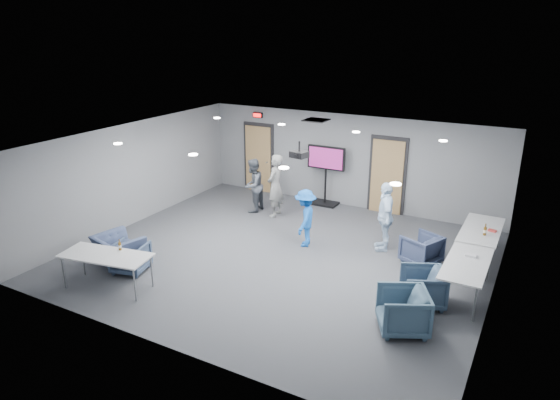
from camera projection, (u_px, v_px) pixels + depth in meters
The scene contains 29 objects.
floor at pixel (282, 256), 11.58m from camera, with size 9.00×9.00×0.00m, color #313338.
ceiling at pixel (283, 142), 10.70m from camera, with size 9.00×9.00×0.00m, color white.
wall_back at pixel (348, 161), 14.45m from camera, with size 9.00×0.02×2.70m, color slate.
wall_front at pixel (161, 275), 7.82m from camera, with size 9.00×0.02×2.70m, color slate.
wall_left at pixel (133, 174), 13.18m from camera, with size 0.02×8.00×2.70m, color slate.
wall_right at pixel (499, 240), 9.10m from camera, with size 0.02×8.00×2.70m, color slate.
door_left at pixel (259, 158), 15.87m from camera, with size 1.06×0.17×2.24m.
door_right at pixel (387, 176), 13.96m from camera, with size 1.06×0.17×2.24m.
exit_sign at pixel (258, 115), 15.40m from camera, with size 0.32×0.08×0.16m.
hvac_diffuser at pixel (316, 120), 13.25m from camera, with size 0.60×0.60×0.03m, color black.
downlights at pixel (283, 142), 10.70m from camera, with size 6.18×3.78×0.02m.
person_a at pixel (275, 186), 13.76m from camera, with size 0.64×0.42×1.76m, color gray.
person_b at pixel (253, 185), 14.14m from camera, with size 0.75×0.59×1.54m, color #4D545D.
person_c at pixel (385, 216), 11.67m from camera, with size 0.98×0.41×1.67m, color #C6E2FF.
person_d at pixel (305, 218), 11.92m from camera, with size 0.91×0.52×1.41m, color blue.
chair_right_a at pixel (421, 249), 11.11m from camera, with size 0.72×0.74×0.68m, color #323B56.
chair_right_b at pixel (423, 287), 9.45m from camera, with size 0.77×0.79×0.72m, color #35485D.
chair_right_c at pixel (403, 311), 8.62m from camera, with size 0.82×0.84×0.76m, color #3D5569.
chair_front_a at pixel (130, 257), 10.76m from camera, with size 0.69×0.71×0.65m, color #394963.
chair_front_b at pixel (119, 250), 11.11m from camera, with size 1.00×0.88×0.65m, color #3B4765.
table_right_a at pixel (481, 231), 11.21m from camera, with size 0.82×1.96×0.73m.
table_right_b at pixel (467, 264), 9.63m from camera, with size 0.79×1.89×0.73m.
table_front_left at pixel (106, 257), 9.96m from camera, with size 1.93×1.08×0.73m.
bottle_front at pixel (120, 246), 10.12m from camera, with size 0.06×0.06×0.24m.
bottle_right at pixel (485, 231), 10.84m from camera, with size 0.07×0.07×0.27m.
snack_box at pixel (492, 231), 11.07m from camera, with size 0.17×0.11×0.04m, color #B9332E.
wrapper at pixel (471, 255), 9.86m from camera, with size 0.21×0.14×0.05m, color silver.
tv_stand at pixel (326, 172), 14.62m from camera, with size 1.16×0.55×1.77m.
projector at pixel (299, 154), 10.86m from camera, with size 0.39×0.36×0.36m.
Camera 1 is at (5.00, -9.25, 5.03)m, focal length 32.00 mm.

